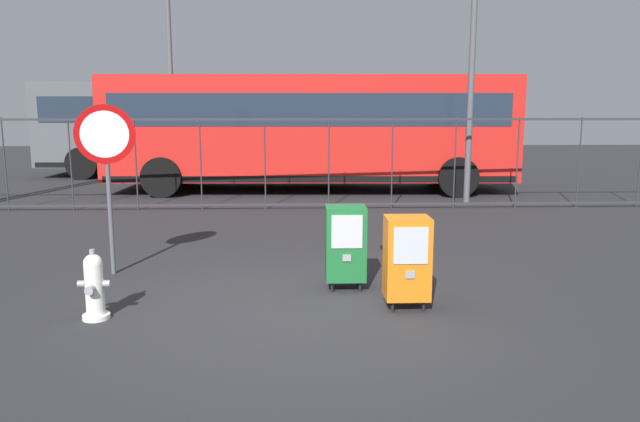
{
  "coord_description": "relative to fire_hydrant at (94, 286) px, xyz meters",
  "views": [
    {
      "loc": [
        0.03,
        -6.22,
        2.17
      ],
      "look_at": [
        0.3,
        1.2,
        0.9
      ],
      "focal_mm": 33.58,
      "sensor_mm": 36.0,
      "label": 1
    }
  ],
  "objects": [
    {
      "name": "ground_plane",
      "position": [
        2.1,
        0.15,
        -0.35
      ],
      "size": [
        60.0,
        60.0,
        0.0
      ],
      "primitive_type": "plane",
      "color": "#262628"
    },
    {
      "name": "fire_hydrant",
      "position": [
        0.0,
        0.0,
        0.0
      ],
      "size": [
        0.33,
        0.32,
        0.75
      ],
      "color": "silver",
      "rests_on": "ground_plane"
    },
    {
      "name": "newspaper_box_primary",
      "position": [
        3.31,
        0.23,
        0.22
      ],
      "size": [
        0.48,
        0.42,
        1.02
      ],
      "color": "black",
      "rests_on": "ground_plane"
    },
    {
      "name": "newspaper_box_secondary",
      "position": [
        2.69,
        0.98,
        0.22
      ],
      "size": [
        0.48,
        0.42,
        1.02
      ],
      "color": "black",
      "rests_on": "ground_plane"
    },
    {
      "name": "stop_sign",
      "position": [
        -0.35,
        1.74,
        1.25
      ],
      "size": [
        0.71,
        0.31,
        2.23
      ],
      "color": "#4C4F54",
      "rests_on": "ground_plane"
    },
    {
      "name": "traffic_cone",
      "position": [
        3.6,
        2.99,
        -0.09
      ],
      "size": [
        0.36,
        0.36,
        0.53
      ],
      "color": "black",
      "rests_on": "ground_plane"
    },
    {
      "name": "fence_barrier",
      "position": [
        2.1,
        6.91,
        0.67
      ],
      "size": [
        18.03,
        0.04,
        2.0
      ],
      "color": "#2D2D33",
      "rests_on": "ground_plane"
    },
    {
      "name": "bus_near",
      "position": [
        2.45,
        9.91,
        1.36
      ],
      "size": [
        10.58,
        3.06,
        3.0
      ],
      "rotation": [
        0.0,
        0.0,
        -0.03
      ],
      "color": "red",
      "rests_on": "ground_plane"
    },
    {
      "name": "bus_far",
      "position": [
        -0.89,
        13.9,
        1.36
      ],
      "size": [
        10.58,
        3.06,
        3.0
      ],
      "rotation": [
        0.0,
        0.0,
        -0.03
      ],
      "color": "#4C5156",
      "rests_on": "ground_plane"
    },
    {
      "name": "street_light_near_right",
      "position": [
        6.01,
        7.49,
        3.71
      ],
      "size": [
        0.32,
        0.32,
        7.0
      ],
      "color": "#4C4F54",
      "rests_on": "ground_plane"
    },
    {
      "name": "street_light_far_right",
      "position": [
        -1.51,
        11.59,
        4.53
      ],
      "size": [
        0.32,
        0.32,
        8.59
      ],
      "color": "#4C4F54",
      "rests_on": "ground_plane"
    }
  ]
}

